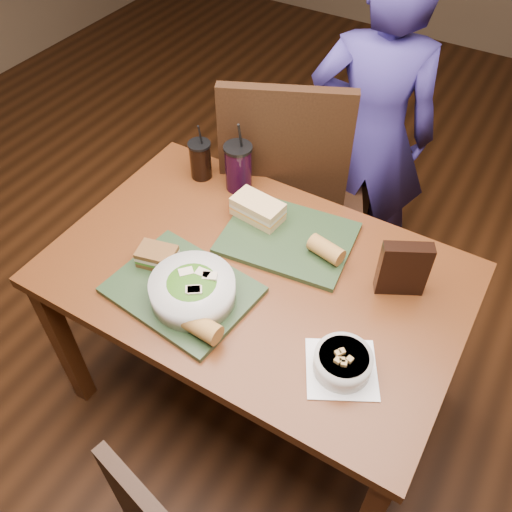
# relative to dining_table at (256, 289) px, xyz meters

# --- Properties ---
(ground) EXTENTS (6.00, 6.00, 0.00)m
(ground) POSITION_rel_dining_table_xyz_m (0.00, 0.00, -0.66)
(ground) COLOR #381C0B
(ground) RESTS_ON ground
(dining_table) EXTENTS (1.30, 0.85, 0.75)m
(dining_table) POSITION_rel_dining_table_xyz_m (0.00, 0.00, 0.00)
(dining_table) COLOR #572B11
(dining_table) RESTS_ON ground
(chair_far) EXTENTS (0.64, 0.66, 1.11)m
(chair_far) POSITION_rel_dining_table_xyz_m (-0.16, 0.59, -0.04)
(chair_far) COLOR black
(chair_far) RESTS_ON ground
(diner) EXTENTS (0.62, 0.50, 1.46)m
(diner) POSITION_rel_dining_table_xyz_m (0.02, 0.90, 0.07)
(diner) COLOR navy
(diner) RESTS_ON ground
(tray_near) EXTENTS (0.45, 0.36, 0.02)m
(tray_near) POSITION_rel_dining_table_xyz_m (-0.15, -0.19, 0.10)
(tray_near) COLOR #22351B
(tray_near) RESTS_ON dining_table
(tray_far) EXTENTS (0.46, 0.37, 0.02)m
(tray_far) POSITION_rel_dining_table_xyz_m (0.02, 0.17, 0.10)
(tray_far) COLOR #22351B
(tray_far) RESTS_ON dining_table
(salad_bowl) EXTENTS (0.25, 0.25, 0.08)m
(salad_bowl) POSITION_rel_dining_table_xyz_m (-0.10, -0.20, 0.15)
(salad_bowl) COLOR silver
(salad_bowl) RESTS_ON tray_near
(soup_bowl) EXTENTS (0.26, 0.26, 0.08)m
(soup_bowl) POSITION_rel_dining_table_xyz_m (0.38, -0.19, 0.13)
(soup_bowl) COLOR white
(soup_bowl) RESTS_ON dining_table
(sandwich_near) EXTENTS (0.13, 0.11, 0.06)m
(sandwich_near) POSITION_rel_dining_table_xyz_m (-0.28, -0.14, 0.14)
(sandwich_near) COLOR #593819
(sandwich_near) RESTS_ON tray_near
(sandwich_far) EXTENTS (0.18, 0.11, 0.07)m
(sandwich_far) POSITION_rel_dining_table_xyz_m (-0.12, 0.20, 0.14)
(sandwich_far) COLOR tan
(sandwich_far) RESTS_ON tray_far
(baguette_near) EXTENTS (0.13, 0.07, 0.06)m
(baguette_near) POSITION_rel_dining_table_xyz_m (-0.01, -0.29, 0.14)
(baguette_near) COLOR #AD7533
(baguette_near) RESTS_ON tray_near
(baguette_far) EXTENTS (0.13, 0.08, 0.06)m
(baguette_far) POSITION_rel_dining_table_xyz_m (0.17, 0.16, 0.14)
(baguette_far) COLOR #AD7533
(baguette_far) RESTS_ON tray_far
(cup_cola) EXTENTS (0.08, 0.08, 0.23)m
(cup_cola) POSITION_rel_dining_table_xyz_m (-0.42, 0.31, 0.17)
(cup_cola) COLOR black
(cup_cola) RESTS_ON dining_table
(cup_berry) EXTENTS (0.10, 0.10, 0.28)m
(cup_berry) POSITION_rel_dining_table_xyz_m (-0.27, 0.32, 0.18)
(cup_berry) COLOR black
(cup_berry) RESTS_ON dining_table
(chip_bag) EXTENTS (0.15, 0.11, 0.19)m
(chip_bag) POSITION_rel_dining_table_xyz_m (0.41, 0.16, 0.19)
(chip_bag) COLOR black
(chip_bag) RESTS_ON dining_table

